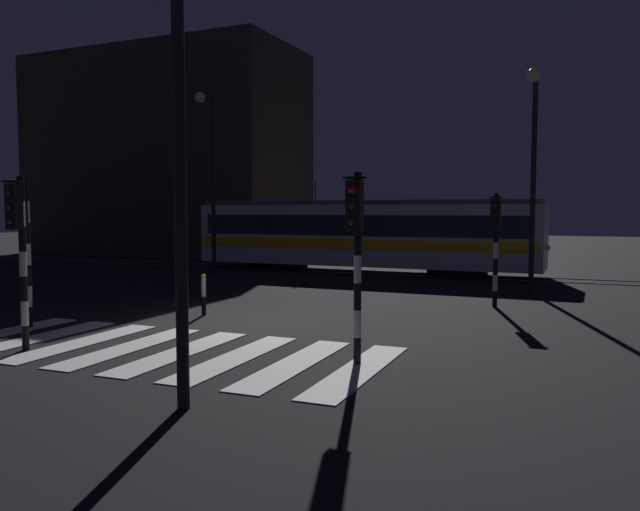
% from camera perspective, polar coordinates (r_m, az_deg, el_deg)
% --- Properties ---
extents(ground_plane, '(120.00, 120.00, 0.00)m').
position_cam_1_polar(ground_plane, '(16.07, -6.92, -6.01)').
color(ground_plane, black).
extents(rail_near, '(80.00, 0.12, 0.03)m').
position_cam_1_polar(rail_near, '(27.49, 6.56, -1.75)').
color(rail_near, '#59595E').
rests_on(rail_near, ground).
extents(rail_far, '(80.00, 0.12, 0.03)m').
position_cam_1_polar(rail_far, '(28.85, 7.41, -1.48)').
color(rail_far, '#59595E').
rests_on(rail_far, ground).
extents(crosswalk_zebra, '(9.47, 4.35, 0.02)m').
position_cam_1_polar(crosswalk_zebra, '(13.27, -14.67, -8.23)').
color(crosswalk_zebra, silver).
rests_on(crosswalk_zebra, ground).
extents(traffic_light_corner_near_right, '(0.36, 0.42, 3.50)m').
position_cam_1_polar(traffic_light_corner_near_right, '(11.33, 3.27, 1.54)').
color(traffic_light_corner_near_right, black).
rests_on(traffic_light_corner_near_right, ground).
extents(traffic_light_corner_near_left, '(0.36, 0.42, 3.53)m').
position_cam_1_polar(traffic_light_corner_near_left, '(16.45, -25.19, 2.03)').
color(traffic_light_corner_near_left, black).
rests_on(traffic_light_corner_near_left, ground).
extents(traffic_light_corner_far_right, '(0.36, 0.42, 3.29)m').
position_cam_1_polar(traffic_light_corner_far_right, '(18.82, 15.58, 2.01)').
color(traffic_light_corner_far_right, black).
rests_on(traffic_light_corner_far_right, ground).
extents(traffic_light_corner_far_left, '(0.36, 0.42, 3.47)m').
position_cam_1_polar(traffic_light_corner_far_left, '(23.39, -12.82, 2.73)').
color(traffic_light_corner_far_left, black).
rests_on(traffic_light_corner_far_left, ground).
extents(traffic_light_kerb_mid_left, '(0.36, 0.42, 3.49)m').
position_cam_1_polar(traffic_light_kerb_mid_left, '(13.84, -25.58, 1.58)').
color(traffic_light_kerb_mid_left, black).
rests_on(traffic_light_kerb_mid_left, ground).
extents(street_lamp_trackside_right, '(0.44, 1.21, 7.36)m').
position_cam_1_polar(street_lamp_trackside_right, '(22.42, 18.70, 8.60)').
color(street_lamp_trackside_right, black).
rests_on(street_lamp_trackside_right, ground).
extents(street_lamp_trackside_left, '(0.44, 1.21, 7.70)m').
position_cam_1_polar(street_lamp_trackside_left, '(27.65, -9.93, 8.26)').
color(street_lamp_trackside_left, black).
rests_on(street_lamp_trackside_left, ground).
extents(street_lamp_near_kerb, '(0.44, 1.21, 7.42)m').
position_cam_1_polar(street_lamp_near_kerb, '(9.00, -13.63, 15.99)').
color(street_lamp_near_kerb, black).
rests_on(street_lamp_near_kerb, ground).
extents(tram, '(15.85, 2.58, 4.15)m').
position_cam_1_polar(tram, '(28.56, 3.88, 1.97)').
color(tram, silver).
rests_on(tram, ground).
extents(bollard_island_edge, '(0.12, 0.12, 1.11)m').
position_cam_1_polar(bollard_island_edge, '(17.23, -10.46, -3.48)').
color(bollard_island_edge, black).
rests_on(bollard_island_edge, ground).
extents(building_backdrop, '(17.38, 8.00, 12.72)m').
position_cam_1_polar(building_backdrop, '(42.77, -13.69, 8.76)').
color(building_backdrop, '#382D28').
rests_on(building_backdrop, ground).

